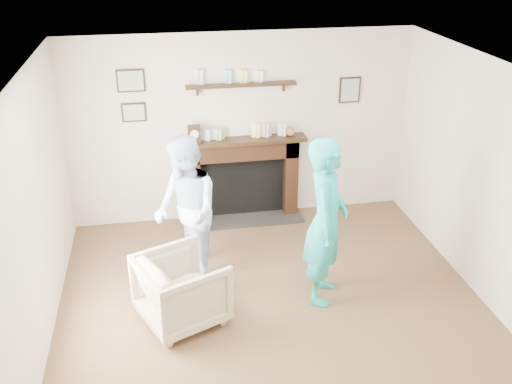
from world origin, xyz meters
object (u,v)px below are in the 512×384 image
Objects in this scene: man at (190,276)px; woman at (321,295)px; pedestal_table at (186,196)px; armchair at (184,318)px.

woman is (1.40, -0.62, 0.00)m from man.
woman is 1.70× the size of pedestal_table.
man reaches higher than armchair.
armchair is at bearing -95.92° from pedestal_table.
woman is at bearing 49.24° from man.
pedestal_table is at bearing 160.14° from man.
pedestal_table is (0.16, 1.51, 0.66)m from armchair.
woman reaches higher than armchair.
pedestal_table is at bearing -29.30° from armchair.
woman is 2.04m from pedestal_table.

